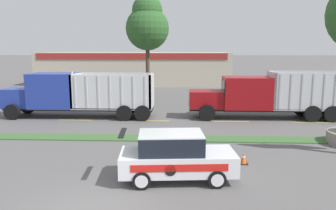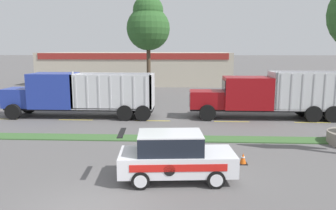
{
  "view_description": "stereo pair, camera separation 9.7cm",
  "coord_description": "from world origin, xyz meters",
  "px_view_note": "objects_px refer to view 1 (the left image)",
  "views": [
    {
      "loc": [
        2.8,
        -9.09,
        4.82
      ],
      "look_at": [
        2.03,
        7.77,
        1.98
      ],
      "focal_mm": 35.0,
      "sensor_mm": 36.0,
      "label": 1
    },
    {
      "loc": [
        2.89,
        -9.08,
        4.82
      ],
      "look_at": [
        2.03,
        7.77,
        1.98
      ],
      "focal_mm": 35.0,
      "sensor_mm": 36.0,
      "label": 2
    }
  ],
  "objects_px": {
    "traffic_cone": "(243,158)",
    "dump_truck_mid": "(260,96)",
    "dump_truck_lead": "(65,94)",
    "rally_car": "(176,156)"
  },
  "relations": [
    {
      "from": "dump_truck_lead",
      "to": "dump_truck_mid",
      "type": "xyz_separation_m",
      "value": [
        14.0,
        0.19,
        -0.08
      ]
    },
    {
      "from": "dump_truck_mid",
      "to": "traffic_cone",
      "type": "xyz_separation_m",
      "value": [
        -2.9,
        -9.71,
        -1.33
      ]
    },
    {
      "from": "dump_truck_mid",
      "to": "traffic_cone",
      "type": "height_order",
      "value": "dump_truck_mid"
    },
    {
      "from": "rally_car",
      "to": "traffic_cone",
      "type": "relative_size",
      "value": 9.11
    },
    {
      "from": "dump_truck_mid",
      "to": "dump_truck_lead",
      "type": "bearing_deg",
      "value": -179.23
    },
    {
      "from": "dump_truck_mid",
      "to": "traffic_cone",
      "type": "relative_size",
      "value": 23.86
    },
    {
      "from": "dump_truck_mid",
      "to": "traffic_cone",
      "type": "distance_m",
      "value": 10.22
    },
    {
      "from": "traffic_cone",
      "to": "dump_truck_mid",
      "type": "bearing_deg",
      "value": 73.39
    },
    {
      "from": "traffic_cone",
      "to": "dump_truck_lead",
      "type": "bearing_deg",
      "value": 139.38
    },
    {
      "from": "dump_truck_lead",
      "to": "dump_truck_mid",
      "type": "distance_m",
      "value": 14.0
    }
  ]
}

